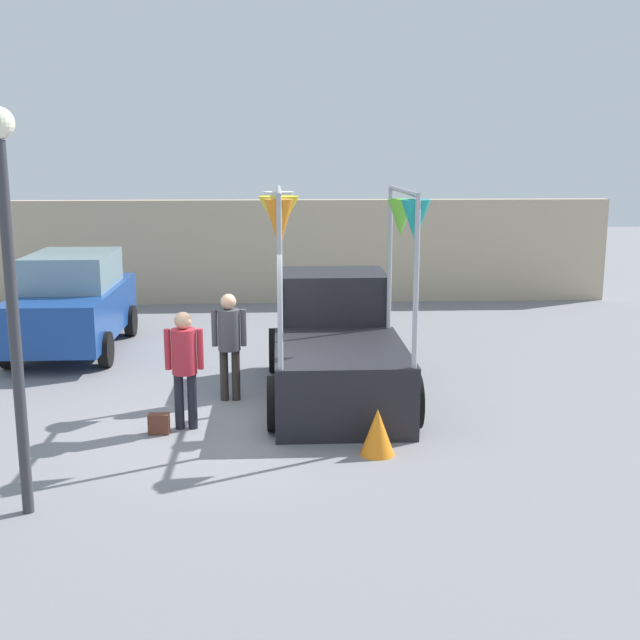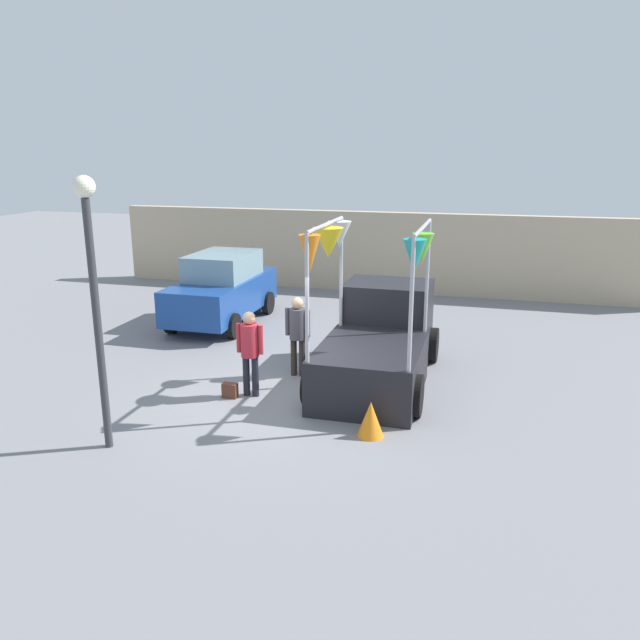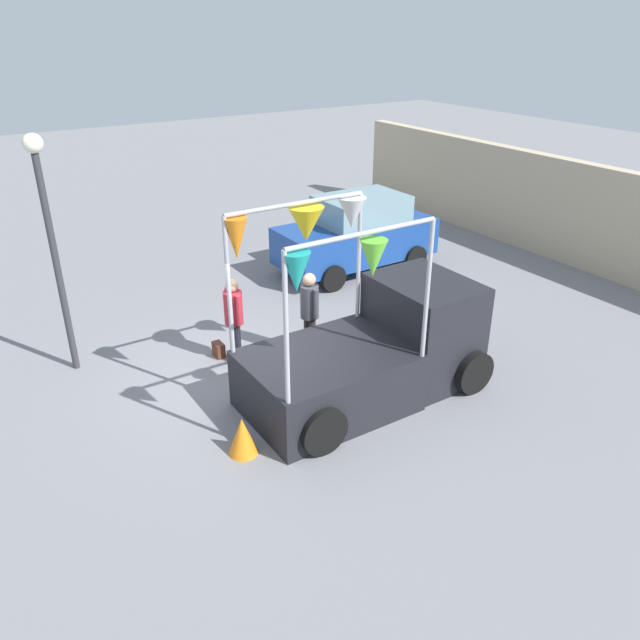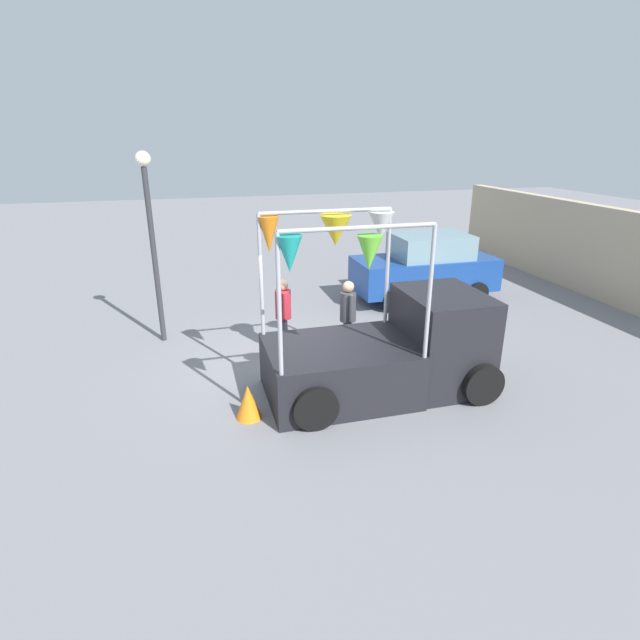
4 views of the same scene
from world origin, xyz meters
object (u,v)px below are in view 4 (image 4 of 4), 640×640
(person_customer, at_px, (283,309))
(person_vendor, at_px, (348,311))
(vendor_truck, at_px, (393,345))
(folded_kite_bundle_tangerine, at_px, (248,402))
(parked_car, at_px, (425,267))
(street_lamp, at_px, (150,223))
(handbag, at_px, (272,341))

(person_customer, distance_m, person_vendor, 1.39)
(vendor_truck, height_order, folded_kite_bundle_tangerine, vendor_truck)
(person_vendor, bearing_deg, folded_kite_bundle_tangerine, -50.39)
(vendor_truck, bearing_deg, parked_car, 147.60)
(person_customer, bearing_deg, street_lamp, -118.38)
(person_vendor, relative_size, street_lamp, 0.40)
(person_vendor, distance_m, folded_kite_bundle_tangerine, 3.19)
(handbag, bearing_deg, street_lamp, -113.67)
(person_customer, bearing_deg, person_vendor, 67.28)
(vendor_truck, distance_m, parked_car, 5.69)
(person_customer, bearing_deg, handbag, -150.26)
(vendor_truck, xyz_separation_m, street_lamp, (-3.56, -4.19, 1.84))
(street_lamp, bearing_deg, person_vendor, 63.44)
(parked_car, xyz_separation_m, person_customer, (2.64, -4.66, 0.05))
(parked_car, bearing_deg, person_vendor, -46.76)
(vendor_truck, bearing_deg, person_vendor, -168.62)
(parked_car, xyz_separation_m, handbag, (2.29, -4.86, -0.80))
(person_customer, height_order, street_lamp, street_lamp)
(handbag, bearing_deg, person_customer, 29.74)
(parked_car, height_order, person_vendor, parked_car)
(vendor_truck, relative_size, folded_kite_bundle_tangerine, 6.74)
(person_vendor, height_order, folded_kite_bundle_tangerine, person_vendor)
(vendor_truck, xyz_separation_m, handbag, (-2.51, -1.81, -0.73))
(person_customer, bearing_deg, parked_car, 119.54)
(parked_car, relative_size, folded_kite_bundle_tangerine, 6.67)
(vendor_truck, relative_size, street_lamp, 0.96)
(person_customer, bearing_deg, folded_kite_bundle_tangerine, -23.93)
(parked_car, height_order, person_customer, parked_car)
(parked_car, bearing_deg, handbag, -64.76)
(vendor_truck, height_order, street_lamp, street_lamp)
(person_customer, distance_m, handbag, 0.94)
(parked_car, bearing_deg, person_customer, -60.46)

